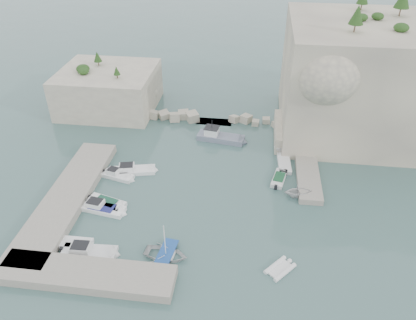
# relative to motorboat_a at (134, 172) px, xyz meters

# --- Properties ---
(ground) EXTENTS (400.00, 400.00, 0.00)m
(ground) POSITION_rel_motorboat_a_xyz_m (10.45, -6.09, 0.00)
(ground) COLOR #40605D
(ground) RESTS_ON ground
(cliff_east) EXTENTS (26.00, 22.00, 17.00)m
(cliff_east) POSITION_rel_motorboat_a_xyz_m (33.45, 16.91, 8.50)
(cliff_east) COLOR beige
(cliff_east) RESTS_ON ground
(cliff_terrace) EXTENTS (8.00, 10.00, 2.50)m
(cliff_terrace) POSITION_rel_motorboat_a_xyz_m (23.45, 11.91, 1.25)
(cliff_terrace) COLOR beige
(cliff_terrace) RESTS_ON ground
(outcrop_west) EXTENTS (16.00, 14.00, 7.00)m
(outcrop_west) POSITION_rel_motorboat_a_xyz_m (-9.55, 18.91, 3.50)
(outcrop_west) COLOR beige
(outcrop_west) RESTS_ON ground
(quay_west) EXTENTS (5.00, 24.00, 1.10)m
(quay_west) POSITION_rel_motorboat_a_xyz_m (-6.55, -7.09, 0.55)
(quay_west) COLOR #9E9689
(quay_west) RESTS_ON ground
(quay_south) EXTENTS (18.00, 4.00, 1.10)m
(quay_south) POSITION_rel_motorboat_a_xyz_m (0.45, -18.59, 0.55)
(quay_south) COLOR #9E9689
(quay_south) RESTS_ON ground
(ledge_east) EXTENTS (3.00, 16.00, 0.80)m
(ledge_east) POSITION_rel_motorboat_a_xyz_m (23.95, 3.91, 0.40)
(ledge_east) COLOR #9E9689
(ledge_east) RESTS_ON ground
(breakwater) EXTENTS (28.00, 3.00, 1.40)m
(breakwater) POSITION_rel_motorboat_a_xyz_m (9.45, 15.91, 0.70)
(breakwater) COLOR beige
(breakwater) RESTS_ON ground
(motorboat_a) EXTENTS (6.80, 3.32, 1.40)m
(motorboat_a) POSITION_rel_motorboat_a_xyz_m (0.00, 0.00, 0.00)
(motorboat_a) COLOR white
(motorboat_a) RESTS_ON ground
(motorboat_b) EXTENTS (5.06, 2.72, 1.40)m
(motorboat_b) POSITION_rel_motorboat_a_xyz_m (-1.78, -1.51, 0.00)
(motorboat_b) COLOR white
(motorboat_b) RESTS_ON ground
(motorboat_c) EXTENTS (5.77, 3.41, 0.70)m
(motorboat_c) POSITION_rel_motorboat_a_xyz_m (-1.48, -7.24, 0.00)
(motorboat_c) COLOR white
(motorboat_c) RESTS_ON ground
(motorboat_d) EXTENTS (6.55, 2.86, 1.40)m
(motorboat_d) POSITION_rel_motorboat_a_xyz_m (-1.61, -8.29, 0.00)
(motorboat_d) COLOR white
(motorboat_d) RESTS_ON ground
(motorboat_e) EXTENTS (4.08, 1.70, 0.70)m
(motorboat_e) POSITION_rel_motorboat_a_xyz_m (-2.53, -14.33, 0.00)
(motorboat_e) COLOR white
(motorboat_e) RESTS_ON ground
(motorboat_f) EXTENTS (6.58, 2.23, 1.40)m
(motorboat_f) POSITION_rel_motorboat_a_xyz_m (-0.53, -15.35, 0.00)
(motorboat_f) COLOR silver
(motorboat_f) RESTS_ON ground
(rowboat) EXTENTS (5.15, 3.97, 0.98)m
(rowboat) POSITION_rel_motorboat_a_xyz_m (7.76, -14.69, 0.00)
(rowboat) COLOR silver
(rowboat) RESTS_ON ground
(inflatable_dinghy) EXTENTS (3.56, 3.73, 0.44)m
(inflatable_dinghy) POSITION_rel_motorboat_a_xyz_m (19.89, -14.97, 0.00)
(inflatable_dinghy) COLOR silver
(inflatable_dinghy) RESTS_ON ground
(tender_east_a) EXTENTS (4.09, 3.69, 1.89)m
(tender_east_a) POSITION_rel_motorboat_a_xyz_m (22.39, -2.53, 0.00)
(tender_east_a) COLOR silver
(tender_east_a) RESTS_ON ground
(tender_east_b) EXTENTS (2.51, 4.75, 0.70)m
(tender_east_b) POSITION_rel_motorboat_a_xyz_m (20.06, 0.69, 0.00)
(tender_east_b) COLOR silver
(tender_east_b) RESTS_ON ground
(tender_east_c) EXTENTS (2.02, 5.43, 0.70)m
(tender_east_c) POSITION_rel_motorboat_a_xyz_m (20.84, 4.41, 0.00)
(tender_east_c) COLOR silver
(tender_east_c) RESTS_ON ground
(tender_east_d) EXTENTS (4.61, 2.83, 1.67)m
(tender_east_d) POSITION_rel_motorboat_a_xyz_m (21.42, 7.85, 0.00)
(tender_east_d) COLOR white
(tender_east_d) RESTS_ON ground
(work_boat) EXTENTS (8.27, 3.53, 2.20)m
(work_boat) POSITION_rel_motorboat_a_xyz_m (11.16, 10.09, 0.00)
(work_boat) COLOR slate
(work_boat) RESTS_ON ground
(rowboat_mast) EXTENTS (0.10, 0.10, 4.20)m
(rowboat_mast) POSITION_rel_motorboat_a_xyz_m (7.76, -14.69, 2.59)
(rowboat_mast) COLOR white
(rowboat_mast) RESTS_ON rowboat
(vegetation) EXTENTS (53.48, 13.88, 13.40)m
(vegetation) POSITION_rel_motorboat_a_xyz_m (28.29, 18.31, 17.93)
(vegetation) COLOR #1E4219
(vegetation) RESTS_ON ground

